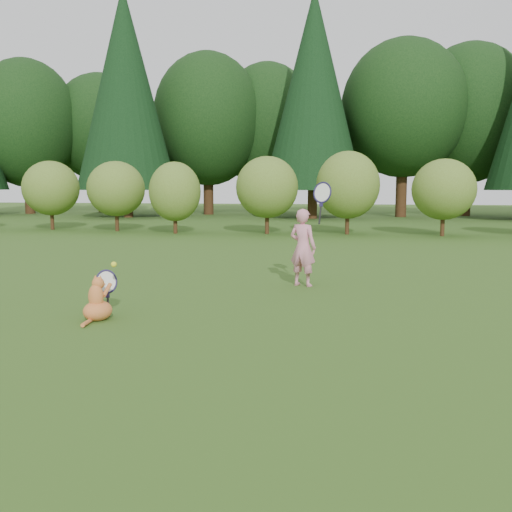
# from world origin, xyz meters

# --- Properties ---
(ground) EXTENTS (100.00, 100.00, 0.00)m
(ground) POSITION_xyz_m (0.00, 0.00, 0.00)
(ground) COLOR #2C5117
(ground) RESTS_ON ground
(shrub_row) EXTENTS (28.00, 3.00, 2.80)m
(shrub_row) POSITION_xyz_m (0.00, 13.00, 1.40)
(shrub_row) COLOR #526820
(shrub_row) RESTS_ON ground
(woodland_backdrop) EXTENTS (48.00, 10.00, 15.00)m
(woodland_backdrop) POSITION_xyz_m (0.00, 23.00, 7.50)
(woodland_backdrop) COLOR black
(woodland_backdrop) RESTS_ON ground
(child) EXTENTS (0.77, 0.54, 1.91)m
(child) POSITION_xyz_m (0.67, 2.58, 0.67)
(child) COLOR pink
(child) RESTS_ON ground
(cat) EXTENTS (0.50, 0.85, 0.74)m
(cat) POSITION_xyz_m (-1.58, -0.32, 0.29)
(cat) COLOR #BE6924
(cat) RESTS_ON ground
(tennis_ball) EXTENTS (0.07, 0.07, 0.07)m
(tennis_ball) POSITION_xyz_m (-1.38, -0.27, 0.69)
(tennis_ball) COLOR #CDCE18
(tennis_ball) RESTS_ON ground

